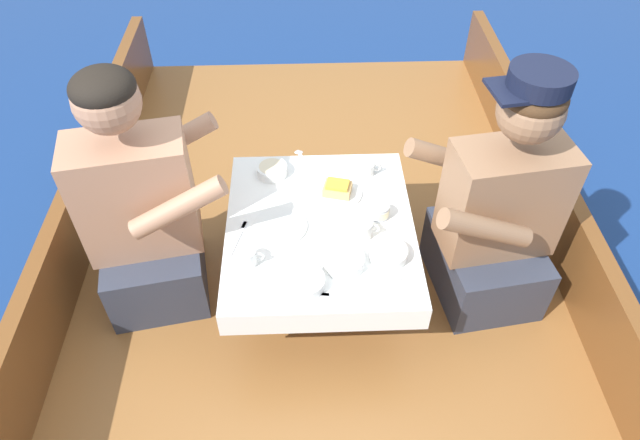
# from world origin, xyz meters

# --- Properties ---
(ground_plane) EXTENTS (60.00, 60.00, 0.00)m
(ground_plane) POSITION_xyz_m (0.00, 0.00, 0.00)
(ground_plane) COLOR navy
(boat_deck) EXTENTS (2.07, 3.37, 0.27)m
(boat_deck) POSITION_xyz_m (0.00, 0.00, 0.13)
(boat_deck) COLOR brown
(boat_deck) RESTS_ON ground_plane
(gunwale_port) EXTENTS (0.06, 3.37, 0.33)m
(gunwale_port) POSITION_xyz_m (-1.01, 0.00, 0.43)
(gunwale_port) COLOR brown
(gunwale_port) RESTS_ON boat_deck
(gunwale_starboard) EXTENTS (0.06, 3.37, 0.33)m
(gunwale_starboard) POSITION_xyz_m (1.01, 0.00, 0.43)
(gunwale_starboard) COLOR brown
(gunwale_starboard) RESTS_ON boat_deck
(cockpit_table) EXTENTS (0.69, 0.80, 0.36)m
(cockpit_table) POSITION_xyz_m (0.00, -0.09, 0.60)
(cockpit_table) COLOR #B2B2B7
(cockpit_table) RESTS_ON boat_deck
(person_port) EXTENTS (0.57, 0.52, 0.98)m
(person_port) POSITION_xyz_m (-0.64, -0.05, 0.67)
(person_port) COLOR #333847
(person_port) RESTS_ON boat_deck
(person_starboard) EXTENTS (0.56, 0.50, 0.99)m
(person_starboard) POSITION_xyz_m (0.64, -0.10, 0.67)
(person_starboard) COLOR #333847
(person_starboard) RESTS_ON boat_deck
(plate_sandwich) EXTENTS (0.19, 0.19, 0.01)m
(plate_sandwich) POSITION_xyz_m (0.07, 0.07, 0.64)
(plate_sandwich) COLOR white
(plate_sandwich) RESTS_ON cockpit_table
(plate_bread) EXTENTS (0.20, 0.20, 0.01)m
(plate_bread) POSITION_xyz_m (-0.14, -0.10, 0.64)
(plate_bread) COLOR white
(plate_bread) RESTS_ON cockpit_table
(sandwich) EXTENTS (0.12, 0.10, 0.05)m
(sandwich) POSITION_xyz_m (0.07, 0.07, 0.66)
(sandwich) COLOR tan
(sandwich) RESTS_ON plate_sandwich
(bowl_port_near) EXTENTS (0.13, 0.13, 0.04)m
(bowl_port_near) POSITION_xyz_m (0.23, -0.26, 0.65)
(bowl_port_near) COLOR white
(bowl_port_near) RESTS_ON cockpit_table
(bowl_starboard_near) EXTENTS (0.14, 0.14, 0.04)m
(bowl_starboard_near) POSITION_xyz_m (0.07, -0.29, 0.65)
(bowl_starboard_near) COLOR white
(bowl_starboard_near) RESTS_ON cockpit_table
(bowl_center_far) EXTENTS (0.14, 0.14, 0.04)m
(bowl_center_far) POSITION_xyz_m (-0.06, -0.38, 0.65)
(bowl_center_far) COLOR white
(bowl_center_far) RESTS_ON cockpit_table
(bowl_port_far) EXTENTS (0.12, 0.12, 0.04)m
(bowl_port_far) POSITION_xyz_m (-0.18, 0.20, 0.65)
(bowl_port_far) COLOR white
(bowl_port_far) RESTS_ON cockpit_table
(coffee_cup_port) EXTENTS (0.10, 0.07, 0.06)m
(coffee_cup_port) POSITION_xyz_m (0.15, -0.15, 0.66)
(coffee_cup_port) COLOR white
(coffee_cup_port) RESTS_ON cockpit_table
(coffee_cup_starboard) EXTENTS (0.10, 0.08, 0.05)m
(coffee_cup_starboard) POSITION_xyz_m (0.19, 0.19, 0.66)
(coffee_cup_starboard) COLOR white
(coffee_cup_starboard) RESTS_ON cockpit_table
(coffee_cup_center) EXTENTS (0.09, 0.06, 0.06)m
(coffee_cup_center) POSITION_xyz_m (-0.25, -0.27, 0.66)
(coffee_cup_center) COLOR white
(coffee_cup_center) RESTS_ON cockpit_table
(tin_can) EXTENTS (0.07, 0.07, 0.05)m
(tin_can) POSITION_xyz_m (0.22, -0.06, 0.66)
(tin_can) COLOR silver
(tin_can) RESTS_ON cockpit_table
(utensil_spoon_port) EXTENTS (0.09, 0.16, 0.01)m
(utensil_spoon_port) POSITION_xyz_m (-0.06, 0.29, 0.64)
(utensil_spoon_port) COLOR silver
(utensil_spoon_port) RESTS_ON cockpit_table
(utensil_spoon_starboard) EXTENTS (0.17, 0.06, 0.01)m
(utensil_spoon_starboard) POSITION_xyz_m (0.08, -0.14, 0.64)
(utensil_spoon_starboard) COLOR silver
(utensil_spoon_starboard) RESTS_ON cockpit_table
(utensil_fork_port) EXTENTS (0.17, 0.04, 0.00)m
(utensil_fork_port) POSITION_xyz_m (0.05, -0.42, 0.63)
(utensil_fork_port) COLOR silver
(utensil_fork_port) RESTS_ON cockpit_table
(utensil_knife_port) EXTENTS (0.15, 0.11, 0.00)m
(utensil_knife_port) POSITION_xyz_m (-0.20, -0.35, 0.63)
(utensil_knife_port) COLOR silver
(utensil_knife_port) RESTS_ON cockpit_table
(utensil_fork_starboard) EXTENTS (0.06, 0.17, 0.00)m
(utensil_fork_starboard) POSITION_xyz_m (-0.29, -0.14, 0.63)
(utensil_fork_starboard) COLOR silver
(utensil_fork_starboard) RESTS_ON cockpit_table
(utensil_spoon_center) EXTENTS (0.16, 0.08, 0.01)m
(utensil_spoon_center) POSITION_xyz_m (0.21, -0.37, 0.64)
(utensil_spoon_center) COLOR silver
(utensil_spoon_center) RESTS_ON cockpit_table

